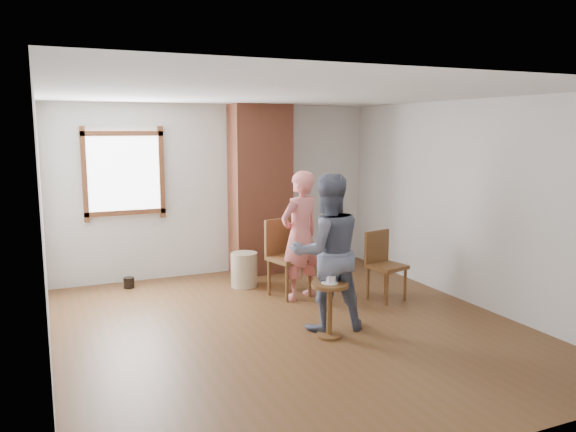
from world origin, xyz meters
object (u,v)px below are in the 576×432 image
object	(u,v)px
dining_chair_right	(383,261)
side_table	(330,301)
dining_chair_left	(285,253)
man	(327,253)
stoneware_crock	(244,270)
person_pink	(300,235)

from	to	relation	value
dining_chair_right	side_table	bearing A→B (deg)	-157.14
dining_chair_left	man	size ratio (longest dim) A/B	0.59
side_table	man	size ratio (longest dim) A/B	0.34
dining_chair_right	side_table	size ratio (longest dim) A/B	1.50
dining_chair_right	man	world-z (taller)	man
stoneware_crock	side_table	bearing A→B (deg)	-85.23
stoneware_crock	dining_chair_left	distance (m)	0.79
man	stoneware_crock	bearing A→B (deg)	-73.65
stoneware_crock	man	world-z (taller)	man
side_table	man	bearing A→B (deg)	69.18
dining_chair_left	side_table	bearing A→B (deg)	-111.22
stoneware_crock	person_pink	world-z (taller)	person_pink
dining_chair_left	man	xyz separation A→B (m)	(-0.10, -1.39, 0.30)
dining_chair_left	dining_chair_right	xyz separation A→B (m)	(1.10, -0.69, -0.07)
dining_chair_left	stoneware_crock	bearing A→B (deg)	107.66
person_pink	man	bearing A→B (deg)	60.70
dining_chair_left	dining_chair_right	size ratio (longest dim) A/B	1.14
side_table	person_pink	distance (m)	1.51
dining_chair_left	person_pink	distance (m)	0.37
dining_chair_left	side_table	xyz separation A→B (m)	(-0.19, -1.63, -0.17)
stoneware_crock	dining_chair_left	bearing A→B (deg)	-57.89
stoneware_crock	dining_chair_left	world-z (taller)	dining_chair_left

